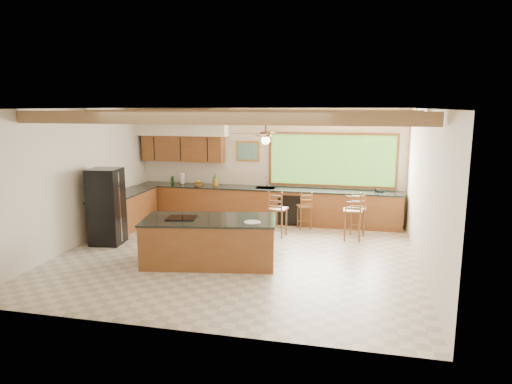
# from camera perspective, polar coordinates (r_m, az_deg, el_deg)

# --- Properties ---
(ground) EXTENTS (7.20, 7.20, 0.00)m
(ground) POSITION_cam_1_polar(r_m,az_deg,el_deg) (9.53, -2.43, -7.98)
(ground) COLOR beige
(ground) RESTS_ON ground
(room_shell) EXTENTS (7.27, 6.54, 3.02)m
(room_shell) POSITION_cam_1_polar(r_m,az_deg,el_deg) (9.73, -2.49, 5.77)
(room_shell) COLOR beige
(room_shell) RESTS_ON ground
(counter_run) EXTENTS (7.12, 3.10, 1.28)m
(counter_run) POSITION_cam_1_polar(r_m,az_deg,el_deg) (11.96, -3.07, -1.80)
(counter_run) COLOR brown
(counter_run) RESTS_ON ground
(island) EXTENTS (2.73, 1.63, 0.91)m
(island) POSITION_cam_1_polar(r_m,az_deg,el_deg) (9.04, -5.80, -6.07)
(island) COLOR brown
(island) RESTS_ON ground
(refrigerator) EXTENTS (0.73, 0.71, 1.70)m
(refrigerator) POSITION_cam_1_polar(r_m,az_deg,el_deg) (10.67, -18.19, -1.74)
(refrigerator) COLOR black
(refrigerator) RESTS_ON ground
(bar_stool_a) EXTENTS (0.46, 0.46, 1.11)m
(bar_stool_a) POSITION_cam_1_polar(r_m,az_deg,el_deg) (10.67, 2.69, -2.25)
(bar_stool_a) COLOR brown
(bar_stool_a) RESTS_ON ground
(bar_stool_b) EXTENTS (0.45, 0.45, 0.96)m
(bar_stool_b) POSITION_cam_1_polar(r_m,az_deg,el_deg) (11.45, 6.06, -1.86)
(bar_stool_b) COLOR brown
(bar_stool_b) RESTS_ON ground
(bar_stool_c) EXTENTS (0.42, 0.42, 1.16)m
(bar_stool_c) POSITION_cam_1_polar(r_m,az_deg,el_deg) (10.60, 11.99, -2.42)
(bar_stool_c) COLOR brown
(bar_stool_c) RESTS_ON ground
(bar_stool_d) EXTENTS (0.39, 0.39, 1.06)m
(bar_stool_d) POSITION_cam_1_polar(r_m,az_deg,el_deg) (11.13, 12.59, -2.13)
(bar_stool_d) COLOR brown
(bar_stool_d) RESTS_ON ground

